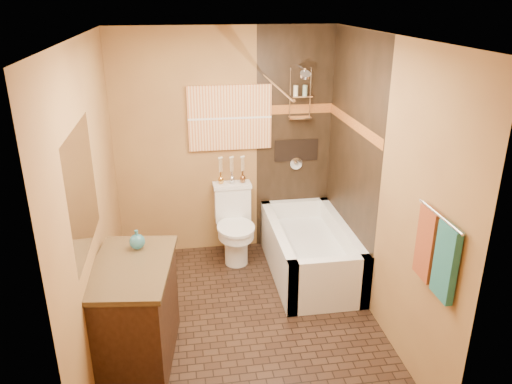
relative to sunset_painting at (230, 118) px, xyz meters
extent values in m
plane|color=black|center=(-0.06, -1.48, -1.55)|extent=(3.00, 3.00, 0.00)
cube|color=#A57940|center=(-1.26, -1.48, -0.30)|extent=(0.02, 3.00, 2.50)
cube|color=#A57940|center=(1.14, -1.48, -0.30)|extent=(0.02, 3.00, 2.50)
cube|color=#A57940|center=(-0.06, 0.02, -0.30)|extent=(2.40, 0.02, 2.50)
cube|color=#A57940|center=(-0.06, -2.98, -0.30)|extent=(2.40, 0.02, 2.50)
plane|color=silver|center=(-0.06, -1.48, 0.95)|extent=(3.00, 3.00, 0.00)
cube|color=black|center=(0.72, 0.01, -0.30)|extent=(0.85, 0.01, 2.50)
cube|color=black|center=(1.13, -0.73, -0.30)|extent=(0.01, 1.50, 2.50)
cube|color=brown|center=(0.72, 0.00, 0.07)|extent=(0.85, 0.01, 0.10)
cube|color=brown|center=(1.12, -0.73, 0.07)|extent=(0.01, 1.50, 0.10)
cube|color=black|center=(0.74, 0.01, -0.40)|extent=(0.50, 0.01, 0.25)
cylinder|color=silver|center=(0.74, -0.12, 0.53)|extent=(0.02, 0.26, 0.02)
cylinder|color=silver|center=(0.74, -0.28, 0.48)|extent=(0.11, 0.11, 0.09)
cylinder|color=silver|center=(0.74, -0.01, -0.55)|extent=(0.14, 0.02, 0.14)
cylinder|color=silver|center=(0.34, -0.73, 0.47)|extent=(0.03, 1.55, 0.03)
cylinder|color=silver|center=(1.09, -2.53, -0.10)|extent=(0.02, 0.55, 0.02)
cube|color=#1C5D52|center=(1.10, -2.66, -0.37)|extent=(0.05, 0.22, 0.52)
cube|color=maroon|center=(1.10, -2.40, -0.37)|extent=(0.05, 0.22, 0.52)
cube|color=#D36531|center=(0.00, 0.00, 0.00)|extent=(0.90, 0.04, 0.70)
cube|color=white|center=(-1.24, -1.82, -0.05)|extent=(0.01, 1.00, 0.90)
cube|color=white|center=(0.74, -1.43, -1.27)|extent=(0.80, 0.10, 0.55)
cube|color=white|center=(0.74, -0.03, -1.27)|extent=(0.80, 0.10, 0.55)
cube|color=white|center=(0.39, -0.73, -1.27)|extent=(0.10, 1.50, 0.55)
cube|color=white|center=(1.09, -0.73, -1.27)|extent=(0.10, 1.50, 0.55)
cube|color=white|center=(0.74, -0.73, -1.38)|extent=(0.64, 1.34, 0.35)
cube|color=white|center=(0.00, -0.09, -0.96)|extent=(0.40, 0.19, 0.40)
cube|color=white|center=(0.00, -0.09, -0.74)|extent=(0.42, 0.21, 0.04)
cylinder|color=white|center=(0.00, -0.40, -1.35)|extent=(0.25, 0.25, 0.40)
cylinder|color=white|center=(0.00, -0.40, -1.17)|extent=(0.39, 0.39, 0.10)
cylinder|color=white|center=(0.00, -0.40, -1.11)|extent=(0.41, 0.41, 0.03)
cube|color=black|center=(-0.98, -1.82, -1.14)|extent=(0.68, 0.99, 0.83)
cube|color=black|center=(-0.97, -1.82, -0.70)|extent=(0.72, 1.05, 0.04)
camera|label=1|loc=(-0.54, -5.24, 1.24)|focal=35.00mm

